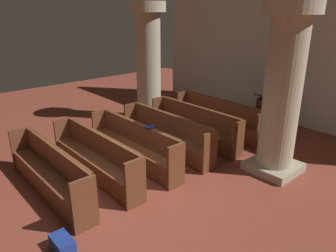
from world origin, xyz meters
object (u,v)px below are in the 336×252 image
Objects in this scene: hymn_book at (150,127)px; pew_row_1 at (194,124)px; lectern at (262,115)px; pew_row_5 at (49,171)px; kneeler_box_blue at (62,244)px; pillar_far_side at (148,61)px; pew_row_2 at (166,133)px; pillar_aisle_side at (283,88)px; pew_row_4 at (96,156)px; pew_row_0 at (218,116)px; pew_row_3 at (134,143)px.

pew_row_1 is at bearing 101.52° from hymn_book.
pew_row_1 is 2.20m from lectern.
pew_row_5 is 2.23m from hymn_book.
hymn_book is 0.48× the size of kneeler_box_blue.
hymn_book is at bearing -38.05° from pillar_far_side.
pillar_far_side reaches higher than pew_row_2.
hymn_book is (2.65, -2.07, -0.92)m from pillar_far_side.
pew_row_1 is 0.82× the size of pillar_aisle_side.
pew_row_2 is 3.15m from lectern.
lectern is at bearing 83.19° from pew_row_5.
pillar_far_side is (-2.28, 4.22, 1.37)m from pew_row_5.
pew_row_4 is 1.30m from hymn_book.
pew_row_2 is (0.00, -1.97, 0.00)m from pew_row_0.
pew_row_0 and pew_row_5 have the same top height.
pillar_far_side reaches higher than pew_row_4.
lectern reaches higher than pew_row_1.
pillar_aisle_side is at bearing -20.75° from pew_row_0.
pew_row_1 and pew_row_2 have the same top height.
pew_row_1 is 6.90× the size of kneeler_box_blue.
pillar_aisle_side reaches higher than pew_row_1.
pew_row_0 is at bearing -123.20° from lectern.
pillar_far_side is at bearing 177.68° from pillar_aisle_side.
pew_row_4 is at bearing -54.80° from pillar_far_side.
pew_row_4 is at bearing 90.00° from pew_row_5.
pew_row_2 is 2.95m from pillar_far_side.
lectern is at bearing 79.94° from pew_row_3.
pew_row_3 is 6.90× the size of kneeler_box_blue.
pew_row_0 is 1.31m from lectern.
pew_row_2 is (0.00, -0.98, 0.00)m from pew_row_1.
lectern is (0.72, 1.10, -0.04)m from pew_row_0.
lectern reaches higher than pew_row_3.
pew_row_2 is 0.99m from hymn_book.
pew_row_3 is 0.61m from hymn_book.
pew_row_4 and pew_row_5 have the same top height.
pew_row_3 and pew_row_5 have the same top height.
pillar_aisle_side is (2.33, 4.04, 1.37)m from pew_row_5.
pew_row_3 is at bearing 90.00° from pew_row_5.
pillar_far_side reaches higher than pew_row_0.
pew_row_3 is at bearing 123.01° from kneeler_box_blue.
pew_row_1 is at bearing 90.00° from pew_row_4.
pew_row_5 is at bearing -61.59° from pillar_far_side.
kneeler_box_blue is (1.62, -3.47, -0.38)m from pew_row_2.
pew_row_5 is 0.82× the size of pillar_aisle_side.
kneeler_box_blue is at bearing -64.87° from hymn_book.
kneeler_box_blue is at bearing -70.06° from pew_row_1.
pillar_aisle_side reaches higher than pew_row_5.
pillar_far_side is (-2.28, -0.70, 1.37)m from pew_row_0.
pew_row_0 reaches higher than kneeler_box_blue.
pew_row_1 is at bearing -177.56° from pillar_aisle_side.
pew_row_1 is 0.98m from pew_row_2.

